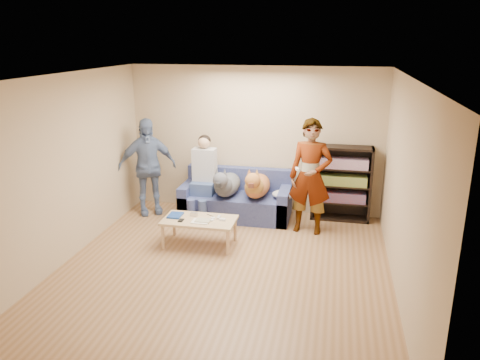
% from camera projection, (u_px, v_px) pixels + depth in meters
% --- Properties ---
extents(ground, '(5.00, 5.00, 0.00)m').
position_uv_depth(ground, '(222.00, 272.00, 6.35)').
color(ground, olive).
rests_on(ground, ground).
extents(ceiling, '(5.00, 5.00, 0.00)m').
position_uv_depth(ceiling, '(220.00, 77.00, 5.59)').
color(ceiling, white).
rests_on(ceiling, ground).
extents(wall_back, '(4.50, 0.00, 4.50)m').
position_uv_depth(wall_back, '(255.00, 140.00, 8.31)').
color(wall_back, tan).
rests_on(wall_back, ground).
extents(wall_front, '(4.50, 0.00, 4.50)m').
position_uv_depth(wall_front, '(143.00, 273.00, 3.63)').
color(wall_front, tan).
rests_on(wall_front, ground).
extents(wall_left, '(0.00, 5.00, 5.00)m').
position_uv_depth(wall_left, '(62.00, 171.00, 6.41)').
color(wall_left, tan).
rests_on(wall_left, ground).
extents(wall_right, '(0.00, 5.00, 5.00)m').
position_uv_depth(wall_right, '(405.00, 192.00, 5.53)').
color(wall_right, tan).
rests_on(wall_right, ground).
extents(blanket, '(0.40, 0.34, 0.14)m').
position_uv_depth(blanket, '(284.00, 194.00, 7.95)').
color(blanket, '#B9B9BE').
rests_on(blanket, sofa).
extents(person_standing_right, '(0.73, 0.52, 1.86)m').
position_uv_depth(person_standing_right, '(310.00, 177.00, 7.43)').
color(person_standing_right, gray).
rests_on(person_standing_right, ground).
extents(person_standing_left, '(1.09, 0.88, 1.73)m').
position_uv_depth(person_standing_left, '(147.00, 167.00, 8.26)').
color(person_standing_left, '#6A7AA9').
rests_on(person_standing_left, ground).
extents(held_controller, '(0.07, 0.13, 0.03)m').
position_uv_depth(held_controller, '(297.00, 169.00, 7.23)').
color(held_controller, white).
rests_on(held_controller, person_standing_right).
extents(notebook_blue, '(0.20, 0.26, 0.03)m').
position_uv_depth(notebook_blue, '(175.00, 215.00, 7.19)').
color(notebook_blue, navy).
rests_on(notebook_blue, coffee_table).
extents(papers, '(0.26, 0.20, 0.02)m').
position_uv_depth(papers, '(201.00, 221.00, 6.96)').
color(papers, white).
rests_on(papers, coffee_table).
extents(magazine, '(0.22, 0.17, 0.01)m').
position_uv_depth(magazine, '(203.00, 220.00, 6.97)').
color(magazine, '#A8A586').
rests_on(magazine, coffee_table).
extents(camera_silver, '(0.11, 0.06, 0.05)m').
position_uv_depth(camera_silver, '(194.00, 214.00, 7.20)').
color(camera_silver, silver).
rests_on(camera_silver, coffee_table).
extents(controller_a, '(0.04, 0.13, 0.03)m').
position_uv_depth(controller_a, '(219.00, 217.00, 7.10)').
color(controller_a, silver).
rests_on(controller_a, coffee_table).
extents(controller_b, '(0.09, 0.06, 0.03)m').
position_uv_depth(controller_b, '(223.00, 220.00, 7.01)').
color(controller_b, white).
rests_on(controller_b, coffee_table).
extents(headphone_cup_a, '(0.07, 0.07, 0.02)m').
position_uv_depth(headphone_cup_a, '(212.00, 220.00, 7.01)').
color(headphone_cup_a, white).
rests_on(headphone_cup_a, coffee_table).
extents(headphone_cup_b, '(0.07, 0.07, 0.02)m').
position_uv_depth(headphone_cup_b, '(213.00, 218.00, 7.08)').
color(headphone_cup_b, white).
rests_on(headphone_cup_b, coffee_table).
extents(pen_orange, '(0.13, 0.06, 0.01)m').
position_uv_depth(pen_orange, '(195.00, 223.00, 6.92)').
color(pen_orange, orange).
rests_on(pen_orange, coffee_table).
extents(pen_black, '(0.13, 0.08, 0.01)m').
position_uv_depth(pen_black, '(210.00, 215.00, 7.21)').
color(pen_black, black).
rests_on(pen_black, coffee_table).
extents(wallet, '(0.07, 0.12, 0.02)m').
position_uv_depth(wallet, '(181.00, 220.00, 7.00)').
color(wallet, black).
rests_on(wallet, coffee_table).
extents(sofa, '(1.90, 0.85, 0.82)m').
position_uv_depth(sofa, '(236.00, 201.00, 8.28)').
color(sofa, '#515B93').
rests_on(sofa, ground).
extents(person_seated, '(0.40, 0.73, 1.47)m').
position_uv_depth(person_seated, '(203.00, 174.00, 8.13)').
color(person_seated, '#3A5581').
rests_on(person_seated, sofa).
extents(dog_gray, '(0.42, 1.25, 0.60)m').
position_uv_depth(dog_gray, '(226.00, 184.00, 8.02)').
color(dog_gray, '#53565E').
rests_on(dog_gray, sofa).
extents(dog_tan, '(0.42, 1.17, 0.61)m').
position_uv_depth(dog_tan, '(256.00, 185.00, 7.96)').
color(dog_tan, '#AC6D34').
rests_on(dog_tan, sofa).
extents(coffee_table, '(1.10, 0.60, 0.42)m').
position_uv_depth(coffee_table, '(199.00, 222.00, 7.08)').
color(coffee_table, tan).
rests_on(coffee_table, ground).
extents(bookshelf, '(1.00, 0.34, 1.30)m').
position_uv_depth(bookshelf, '(341.00, 182.00, 8.03)').
color(bookshelf, black).
rests_on(bookshelf, ground).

